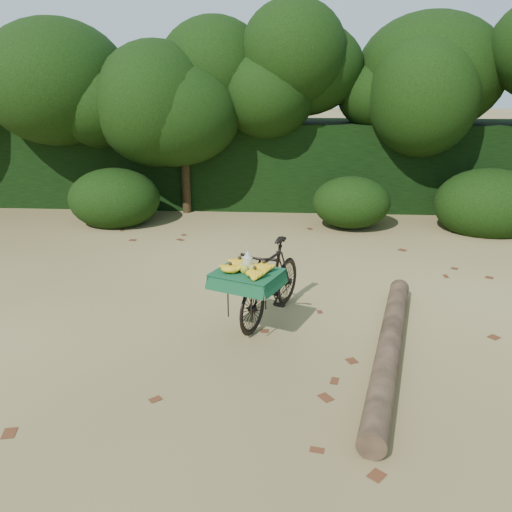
{
  "coord_description": "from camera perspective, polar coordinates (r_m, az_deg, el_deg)",
  "views": [
    {
      "loc": [
        0.39,
        -5.65,
        2.81
      ],
      "look_at": [
        0.02,
        -0.15,
        0.93
      ],
      "focal_mm": 38.0,
      "sensor_mm": 36.0,
      "label": 1
    }
  ],
  "objects": [
    {
      "name": "vendor_bicycle",
      "position": [
        6.36,
        1.49,
        -2.63
      ],
      "size": [
        1.16,
        1.75,
        0.95
      ],
      "rotation": [
        0.0,
        0.0,
        -0.4
      ],
      "color": "black",
      "rests_on": "ground"
    },
    {
      "name": "tree_row",
      "position": [
        11.22,
        -1.53,
        14.72
      ],
      "size": [
        14.5,
        2.0,
        4.0
      ],
      "primitive_type": null,
      "color": "black",
      "rests_on": "ground"
    },
    {
      "name": "hedge_backdrop",
      "position": [
        12.1,
        1.98,
        9.77
      ],
      "size": [
        26.0,
        1.8,
        1.8
      ],
      "primitive_type": "cube",
      "color": "black",
      "rests_on": "ground"
    },
    {
      "name": "fallen_log",
      "position": [
        5.83,
        13.85,
        -9.21
      ],
      "size": [
        1.03,
        3.3,
        0.24
      ],
      "primitive_type": "cylinder",
      "rotation": [
        1.57,
        0.0,
        -0.24
      ],
      "color": "brown",
      "rests_on": "ground"
    },
    {
      "name": "leaf_litter",
      "position": [
        6.9,
        0.28,
        -5.11
      ],
      "size": [
        7.0,
        7.3,
        0.01
      ],
      "primitive_type": null,
      "color": "#542A16",
      "rests_on": "ground"
    },
    {
      "name": "ground",
      "position": [
        6.32,
        -0.09,
        -7.54
      ],
      "size": [
        80.0,
        80.0,
        0.0
      ],
      "primitive_type": "plane",
      "color": "tan",
      "rests_on": "ground"
    },
    {
      "name": "bush_clumps",
      "position": [
        10.22,
        4.38,
        5.46
      ],
      "size": [
        8.8,
        1.7,
        0.9
      ],
      "primitive_type": null,
      "color": "black",
      "rests_on": "ground"
    }
  ]
}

